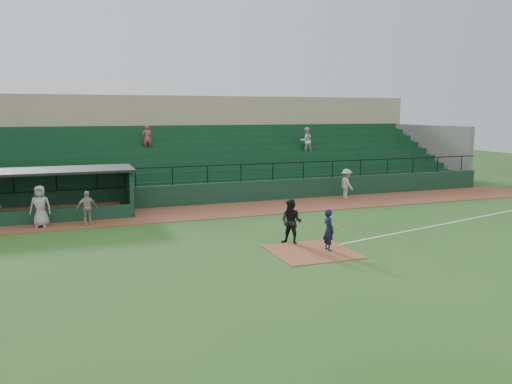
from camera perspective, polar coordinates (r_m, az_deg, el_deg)
name	(u,v)px	position (r m, az deg, el deg)	size (l,w,h in m)	color
ground	(300,245)	(20.35, 4.94, -5.94)	(90.00, 90.00, 0.00)	#254E19
warning_track	(237,209)	(27.61, -2.17, -1.94)	(40.00, 4.00, 0.03)	brown
home_plate_dirt	(312,251)	(19.48, 6.20, -6.59)	(3.00, 3.00, 0.03)	brown
foul_line	(444,224)	(25.64, 20.16, -3.35)	(18.00, 0.09, 0.01)	white
stadium_structure	(198,155)	(35.37, -6.49, 4.13)	(38.00, 13.08, 6.40)	#10311E
dugout	(40,191)	(27.63, -22.85, 0.14)	(8.90, 3.20, 2.42)	#10311E
batter_at_plate	(329,230)	(19.51, 8.09, -4.21)	(0.99, 0.66, 1.60)	black
umpire	(291,222)	(20.33, 3.96, -3.33)	(0.87, 0.68, 1.80)	black
runner	(347,184)	(31.26, 10.05, 0.90)	(1.16, 0.67, 1.80)	#9F9A95
dugout_player_a	(87,208)	(24.88, -18.28, -1.68)	(0.93, 0.39, 1.59)	#A49E99
dugout_player_b	(40,206)	(25.17, -22.85, -1.47)	(0.92, 0.60, 1.89)	gray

